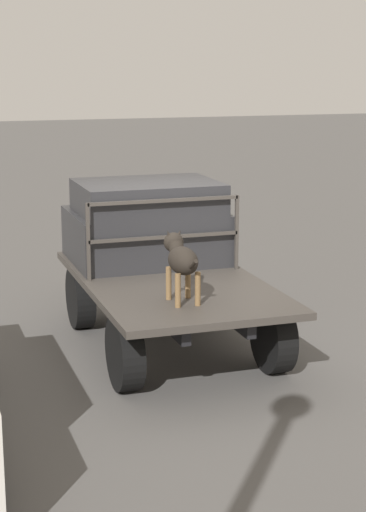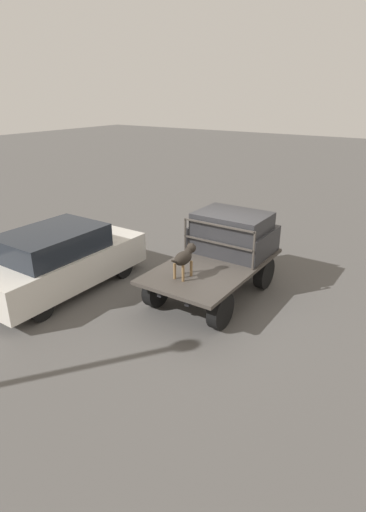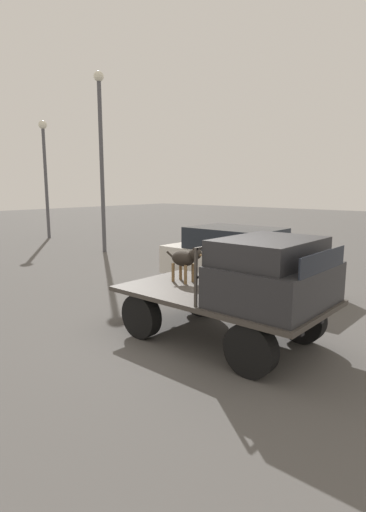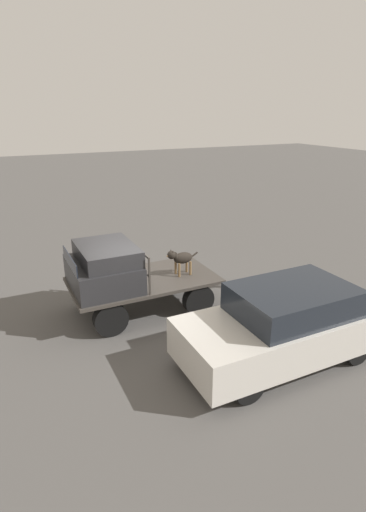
{
  "view_description": "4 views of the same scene",
  "coord_description": "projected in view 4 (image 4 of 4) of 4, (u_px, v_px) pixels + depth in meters",
  "views": [
    {
      "loc": [
        -9.28,
        2.91,
        3.35
      ],
      "look_at": [
        -1.02,
        0.17,
        1.36
      ],
      "focal_mm": 60.0,
      "sensor_mm": 36.0,
      "label": 1
    },
    {
      "loc": [
        -7.56,
        -4.23,
        4.6
      ],
      "look_at": [
        -1.02,
        0.17,
        1.36
      ],
      "focal_mm": 28.0,
      "sensor_mm": 36.0,
      "label": 2
    },
    {
      "loc": [
        3.91,
        -5.47,
        2.67
      ],
      "look_at": [
        -1.02,
        0.17,
        1.36
      ],
      "focal_mm": 28.0,
      "sensor_mm": 36.0,
      "label": 3
    },
    {
      "loc": [
        3.15,
        8.75,
        4.87
      ],
      "look_at": [
        -1.02,
        0.17,
        1.36
      ],
      "focal_mm": 28.0,
      "sensor_mm": 36.0,
      "label": 4
    }
  ],
  "objects": [
    {
      "name": "flatbed_truck",
      "position": [
        144.0,
        288.0,
        10.15
      ],
      "size": [
        3.64,
        2.0,
        0.85
      ],
      "color": "black",
      "rests_on": "ground"
    },
    {
      "name": "truck_headboard",
      "position": [
        136.0,
        258.0,
        9.78
      ],
      "size": [
        0.04,
        1.88,
        0.91
      ],
      "color": "#3D3833",
      "rests_on": "flatbed_truck"
    },
    {
      "name": "truck_cab",
      "position": [
        104.0,
        267.0,
        9.49
      ],
      "size": [
        1.51,
        1.88,
        1.02
      ],
      "color": "#28282B",
      "rests_on": "flatbed_truck"
    },
    {
      "name": "ground_plane",
      "position": [
        145.0,
        309.0,
        10.36
      ],
      "size": [
        80.0,
        80.0,
        0.0
      ],
      "primitive_type": "plane",
      "color": "#514F4C"
    },
    {
      "name": "dog",
      "position": [
        180.0,
        258.0,
        10.15
      ],
      "size": [
        0.9,
        0.29,
        0.73
      ],
      "rotation": [
        0.0,
        0.0,
        -0.3
      ],
      "color": "brown",
      "rests_on": "flatbed_truck"
    },
    {
      "name": "parked_sedan",
      "position": [
        284.0,
        324.0,
        8.02
      ],
      "size": [
        4.26,
        1.83,
        1.6
      ],
      "rotation": [
        0.0,
        0.0,
        0.11
      ],
      "color": "black",
      "rests_on": "ground"
    }
  ]
}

